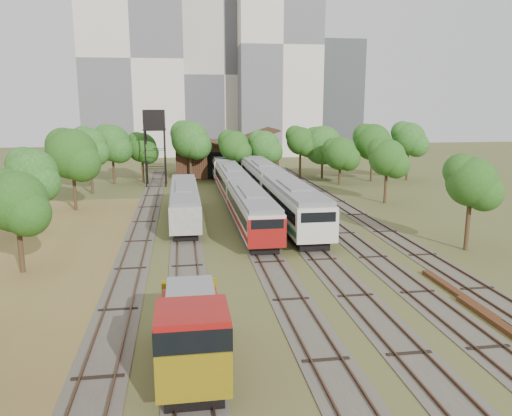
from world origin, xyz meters
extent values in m
plane|color=#475123|center=(0.00, 0.00, 0.00)|extent=(240.00, 240.00, 0.00)
cube|color=brown|center=(-18.00, 8.00, 0.02)|extent=(14.00, 60.00, 0.04)
cube|color=#4C473D|center=(-12.00, 25.00, 0.03)|extent=(2.60, 80.00, 0.06)
cube|color=#472D1E|center=(-12.72, 25.00, 0.12)|extent=(0.08, 80.00, 0.14)
cube|color=#472D1E|center=(-11.28, 25.00, 0.12)|extent=(0.08, 80.00, 0.14)
cube|color=#4C473D|center=(-8.00, 25.00, 0.03)|extent=(2.60, 80.00, 0.06)
cube|color=#472D1E|center=(-8.72, 25.00, 0.12)|extent=(0.08, 80.00, 0.14)
cube|color=#472D1E|center=(-7.28, 25.00, 0.12)|extent=(0.08, 80.00, 0.14)
cube|color=#4C473D|center=(-2.00, 25.00, 0.03)|extent=(2.60, 80.00, 0.06)
cube|color=#472D1E|center=(-2.72, 25.00, 0.12)|extent=(0.08, 80.00, 0.14)
cube|color=#472D1E|center=(-1.28, 25.00, 0.12)|extent=(0.08, 80.00, 0.14)
cube|color=#4C473D|center=(2.00, 25.00, 0.03)|extent=(2.60, 80.00, 0.06)
cube|color=#472D1E|center=(1.28, 25.00, 0.12)|extent=(0.08, 80.00, 0.14)
cube|color=#472D1E|center=(2.72, 25.00, 0.12)|extent=(0.08, 80.00, 0.14)
cube|color=#4C473D|center=(6.00, 25.00, 0.03)|extent=(2.60, 80.00, 0.06)
cube|color=#472D1E|center=(5.28, 25.00, 0.12)|extent=(0.08, 80.00, 0.14)
cube|color=#472D1E|center=(6.72, 25.00, 0.12)|extent=(0.08, 80.00, 0.14)
cube|color=#4C473D|center=(10.00, 25.00, 0.03)|extent=(2.60, 80.00, 0.06)
cube|color=#472D1E|center=(9.28, 25.00, 0.12)|extent=(0.08, 80.00, 0.14)
cube|color=#472D1E|center=(10.72, 25.00, 0.12)|extent=(0.08, 80.00, 0.14)
cube|color=black|center=(-2.00, 19.99, 0.40)|extent=(2.20, 15.64, 0.80)
cube|color=beige|center=(-2.00, 19.99, 2.05)|extent=(2.90, 17.00, 2.50)
cube|color=black|center=(-2.00, 19.99, 2.35)|extent=(2.96, 15.64, 0.85)
cube|color=slate|center=(-2.00, 19.99, 3.48)|extent=(2.67, 16.66, 0.36)
cube|color=maroon|center=(-2.00, 19.99, 1.35)|extent=(2.96, 16.66, 0.45)
cube|color=maroon|center=(-2.00, 11.54, 1.93)|extent=(2.94, 0.25, 2.25)
cube|color=black|center=(-2.00, 37.49, 0.40)|extent=(2.20, 15.64, 0.80)
cube|color=beige|center=(-2.00, 37.49, 2.05)|extent=(2.90, 17.00, 2.50)
cube|color=black|center=(-2.00, 37.49, 2.35)|extent=(2.96, 15.64, 0.85)
cube|color=slate|center=(-2.00, 37.49, 3.48)|extent=(2.67, 16.66, 0.36)
cube|color=maroon|center=(-2.00, 37.49, 1.35)|extent=(2.96, 16.66, 0.45)
cube|color=black|center=(2.00, 20.32, 0.45)|extent=(2.46, 15.64, 0.90)
cube|color=beige|center=(2.00, 20.32, 2.30)|extent=(3.25, 17.00, 2.80)
cube|color=black|center=(2.00, 20.32, 2.63)|extent=(3.31, 15.64, 0.95)
cube|color=slate|center=(2.00, 20.32, 3.90)|extent=(2.99, 16.66, 0.40)
cube|color=#186335|center=(2.00, 20.32, 1.51)|extent=(3.31, 16.66, 0.50)
cube|color=beige|center=(2.00, 11.87, 2.16)|extent=(3.29, 0.25, 2.52)
cube|color=black|center=(2.00, 37.82, 0.45)|extent=(2.46, 15.64, 0.90)
cube|color=beige|center=(2.00, 37.82, 2.30)|extent=(3.25, 17.00, 2.80)
cube|color=black|center=(2.00, 37.82, 2.63)|extent=(3.31, 15.64, 0.95)
cube|color=slate|center=(2.00, 37.82, 3.90)|extent=(2.99, 16.66, 0.40)
cube|color=#186335|center=(2.00, 37.82, 1.51)|extent=(3.31, 16.66, 0.50)
cube|color=black|center=(2.00, 55.32, 0.45)|extent=(2.46, 15.64, 0.90)
cube|color=beige|center=(2.00, 55.32, 2.30)|extent=(3.25, 17.00, 2.80)
cube|color=black|center=(2.00, 55.32, 2.63)|extent=(3.31, 15.64, 0.95)
cube|color=slate|center=(2.00, 55.32, 3.90)|extent=(2.99, 16.66, 0.40)
cube|color=#186335|center=(2.00, 55.32, 1.51)|extent=(3.31, 16.66, 0.50)
cube|color=black|center=(-2.00, 56.00, 0.39)|extent=(2.16, 14.72, 0.79)
cube|color=beige|center=(-2.00, 56.00, 2.01)|extent=(2.85, 16.00, 2.46)
cube|color=black|center=(-2.00, 56.00, 2.31)|extent=(2.91, 14.72, 0.83)
cube|color=slate|center=(-2.00, 56.00, 3.42)|extent=(2.62, 15.68, 0.35)
cube|color=#186335|center=(-2.00, 56.00, 1.33)|extent=(2.91, 15.68, 0.44)
cube|color=beige|center=(-2.00, 48.05, 1.89)|extent=(2.89, 0.25, 2.21)
cube|color=black|center=(-8.00, -3.49, 0.47)|extent=(2.30, 7.20, 0.94)
cube|color=maroon|center=(-8.00, -2.69, 1.72)|extent=(2.61, 4.40, 1.57)
cube|color=maroon|center=(-8.00, -6.09, 2.35)|extent=(2.82, 2.71, 2.82)
cube|color=black|center=(-8.00, -6.09, 3.03)|extent=(2.87, 2.77, 0.94)
cube|color=gold|center=(-8.00, -7.44, 1.67)|extent=(2.82, 0.20, 1.88)
cube|color=gold|center=(-8.00, 0.46, 1.67)|extent=(2.82, 0.20, 1.88)
cube|color=slate|center=(-8.00, -3.49, 3.44)|extent=(2.09, 3.60, 0.21)
cube|color=black|center=(-8.00, 25.34, 0.38)|extent=(2.07, 16.56, 0.75)
cube|color=gray|center=(-8.00, 25.34, 1.93)|extent=(2.73, 18.00, 2.35)
cube|color=black|center=(-8.00, 25.34, 2.21)|extent=(2.79, 16.56, 0.80)
cube|color=slate|center=(-8.00, 25.34, 3.28)|extent=(2.51, 17.64, 0.34)
cylinder|color=black|center=(-13.08, 46.66, 3.93)|extent=(0.20, 0.20, 7.86)
cylinder|color=black|center=(-10.43, 46.66, 3.93)|extent=(0.20, 0.20, 7.86)
cylinder|color=black|center=(-13.08, 49.31, 3.93)|extent=(0.20, 0.20, 7.86)
cylinder|color=black|center=(-10.43, 49.31, 3.93)|extent=(0.20, 0.20, 7.86)
cube|color=black|center=(-11.75, 47.99, 7.96)|extent=(3.09, 3.09, 0.20)
cube|color=black|center=(-11.75, 47.99, 9.38)|extent=(2.95, 2.95, 2.65)
cube|color=#4F2D16|center=(8.00, -2.33, 0.14)|extent=(0.54, 8.12, 0.27)
cube|color=#4F2D16|center=(8.20, 2.45, 0.13)|extent=(0.50, 8.01, 0.26)
cube|color=#341813|center=(-1.00, 58.00, 2.75)|extent=(16.00, 11.00, 5.50)
cube|color=#341813|center=(-5.00, 58.00, 6.10)|extent=(8.45, 11.55, 2.96)
cube|color=#341813|center=(3.00, 58.00, 6.10)|extent=(8.45, 11.55, 2.96)
cube|color=black|center=(-1.00, 52.55, 2.20)|extent=(6.40, 0.15, 4.12)
cylinder|color=#382616|center=(-19.28, 10.83, 1.97)|extent=(0.36, 0.36, 3.94)
sphere|color=#215115|center=(-19.28, 10.83, 5.02)|extent=(4.14, 4.14, 4.14)
cylinder|color=#382616|center=(-21.22, 21.87, 2.15)|extent=(0.36, 0.36, 4.30)
sphere|color=#215115|center=(-21.22, 21.87, 5.47)|extent=(4.41, 4.41, 4.41)
cylinder|color=#382616|center=(-19.78, 31.81, 2.44)|extent=(0.36, 0.36, 4.88)
sphere|color=#215115|center=(-19.78, 31.81, 6.21)|extent=(5.45, 5.45, 5.45)
cylinder|color=#382616|center=(-19.77, 42.59, 2.47)|extent=(0.36, 0.36, 4.95)
sphere|color=#215115|center=(-19.77, 42.59, 6.29)|extent=(4.47, 4.47, 4.47)
cylinder|color=#382616|center=(-17.97, 50.35, 2.34)|extent=(0.36, 0.36, 4.68)
sphere|color=#215115|center=(-17.97, 50.35, 5.96)|extent=(5.26, 5.26, 5.26)
cylinder|color=#382616|center=(-13.84, 51.12, 2.05)|extent=(0.36, 0.36, 4.10)
sphere|color=#215115|center=(-13.84, 51.12, 5.22)|extent=(4.32, 4.32, 4.32)
cylinder|color=#382616|center=(-6.79, 51.52, 2.48)|extent=(0.36, 0.36, 4.95)
sphere|color=#215115|center=(-6.79, 51.52, 6.31)|extent=(5.53, 5.53, 5.53)
cylinder|color=#382616|center=(-0.45, 48.81, 2.16)|extent=(0.36, 0.36, 4.32)
sphere|color=#215115|center=(-0.45, 48.81, 5.49)|extent=(4.44, 4.44, 4.44)
cylinder|color=#382616|center=(4.11, 49.15, 2.10)|extent=(0.36, 0.36, 4.20)
sphere|color=#215115|center=(4.11, 49.15, 5.34)|extent=(4.57, 4.57, 4.57)
cylinder|color=#382616|center=(10.15, 51.44, 2.33)|extent=(0.36, 0.36, 4.65)
sphere|color=#215115|center=(10.15, 51.44, 5.92)|extent=(4.29, 4.29, 4.29)
cylinder|color=#382616|center=(13.71, 51.45, 2.04)|extent=(0.36, 0.36, 4.08)
sphere|color=#215115|center=(13.71, 51.45, 5.20)|extent=(6.03, 6.03, 6.03)
cylinder|color=#382616|center=(20.27, 47.44, 2.32)|extent=(0.36, 0.36, 4.64)
sphere|color=#215115|center=(20.27, 47.44, 5.90)|extent=(5.43, 5.43, 5.43)
cylinder|color=#382616|center=(25.97, 47.43, 2.50)|extent=(0.36, 0.36, 5.00)
sphere|color=#215115|center=(25.97, 47.43, 6.37)|extent=(4.87, 4.87, 4.87)
cylinder|color=#382616|center=(14.12, 11.36, 2.17)|extent=(0.36, 0.36, 4.35)
sphere|color=#215115|center=(14.12, 11.36, 5.53)|extent=(3.90, 3.90, 3.90)
cylinder|color=#382616|center=(15.46, 30.74, 2.12)|extent=(0.36, 0.36, 4.24)
sphere|color=#215115|center=(15.46, 30.74, 5.40)|extent=(4.28, 4.28, 4.28)
cylinder|color=#382616|center=(14.50, 45.02, 1.77)|extent=(0.36, 0.36, 3.53)
sphere|color=#215115|center=(14.50, 45.02, 4.50)|extent=(4.73, 4.73, 4.73)
cube|color=beige|center=(-18.00, 95.00, 21.00)|extent=(22.00, 16.00, 42.00)
cube|color=#B7B5A6|center=(2.00, 100.00, 18.00)|extent=(20.00, 18.00, 36.00)
cube|color=beige|center=(14.00, 92.00, 24.00)|extent=(18.00, 16.00, 48.00)
cube|color=#3C4044|center=(34.00, 110.00, 14.00)|extent=(12.00, 12.00, 28.00)
camera|label=1|loc=(-8.24, -24.10, 11.41)|focal=35.00mm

